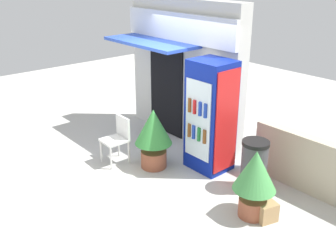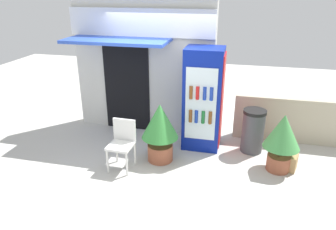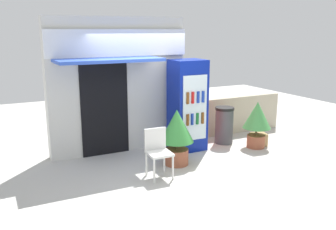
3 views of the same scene
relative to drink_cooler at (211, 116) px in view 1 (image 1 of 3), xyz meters
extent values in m
plane|color=beige|center=(-0.79, -0.82, -0.98)|extent=(16.00, 16.00, 0.00)
cube|color=silver|center=(-1.35, 0.63, 0.44)|extent=(2.96, 0.32, 2.83)
cube|color=white|center=(-1.35, 0.43, 1.33)|extent=(2.96, 0.08, 0.54)
cube|color=blue|center=(-1.71, 0.05, 1.03)|extent=(2.00, 0.85, 0.06)
cube|color=black|center=(-1.71, 0.46, 0.00)|extent=(1.00, 0.03, 1.96)
cube|color=navy|center=(-0.01, 0.01, 0.00)|extent=(0.70, 0.61, 1.96)
cube|color=silver|center=(-0.01, -0.31, 0.00)|extent=(0.56, 0.02, 1.37)
cube|color=red|center=(0.35, 0.01, 0.00)|extent=(0.02, 0.54, 1.77)
cylinder|color=brown|center=(-0.19, -0.32, -0.23)|extent=(0.06, 0.06, 0.24)
cylinder|color=#1938A5|center=(-0.08, -0.32, -0.23)|extent=(0.06, 0.06, 0.24)
cylinder|color=#196B2D|center=(0.05, -0.32, -0.23)|extent=(0.06, 0.06, 0.24)
cylinder|color=brown|center=(0.18, -0.32, -0.23)|extent=(0.06, 0.06, 0.24)
cylinder|color=brown|center=(-0.19, -0.32, 0.23)|extent=(0.06, 0.06, 0.24)
cylinder|color=red|center=(-0.07, -0.32, 0.23)|extent=(0.06, 0.06, 0.24)
cylinder|color=#1938A5|center=(0.06, -0.32, 0.23)|extent=(0.06, 0.06, 0.24)
cylinder|color=#1938A5|center=(0.18, -0.32, 0.23)|extent=(0.06, 0.06, 0.24)
cylinder|color=silver|center=(-1.43, -1.36, -0.77)|extent=(0.04, 0.04, 0.43)
cylinder|color=silver|center=(-1.08, -1.38, -0.77)|extent=(0.04, 0.04, 0.43)
cylinder|color=silver|center=(-1.41, -0.99, -0.77)|extent=(0.04, 0.04, 0.43)
cylinder|color=silver|center=(-1.06, -1.00, -0.77)|extent=(0.04, 0.04, 0.43)
cube|color=silver|center=(-1.24, -1.18, -0.53)|extent=(0.42, 0.44, 0.04)
cube|color=silver|center=(-1.24, -0.99, -0.31)|extent=(0.41, 0.06, 0.39)
cylinder|color=#995138|center=(-0.66, -0.74, -0.83)|extent=(0.46, 0.46, 0.31)
cylinder|color=brown|center=(-0.66, -0.74, -0.59)|extent=(0.05, 0.05, 0.15)
cone|color=#388C3D|center=(-0.66, -0.74, -0.20)|extent=(0.66, 0.66, 0.63)
cylinder|color=#995138|center=(1.42, -0.60, -0.84)|extent=(0.40, 0.40, 0.28)
cylinder|color=brown|center=(1.42, -0.60, -0.62)|extent=(0.05, 0.05, 0.17)
cone|color=#47994C|center=(1.42, -0.60, -0.24)|extent=(0.61, 0.61, 0.59)
cylinder|color=#47474C|center=(0.97, 0.00, -0.59)|extent=(0.41, 0.41, 0.79)
cylinder|color=black|center=(0.97, 0.00, -0.16)|extent=(0.43, 0.43, 0.06)
cube|color=#B7AD93|center=(1.82, 0.63, -0.52)|extent=(2.46, 0.21, 0.92)
cube|color=tan|center=(1.57, -0.52, -0.84)|extent=(0.39, 0.36, 0.28)
camera|label=1|loc=(4.18, -4.59, 2.39)|focal=41.14mm
camera|label=2|loc=(0.64, -5.63, 2.02)|focal=33.63mm
camera|label=3|loc=(-3.85, -6.71, 1.60)|focal=39.12mm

